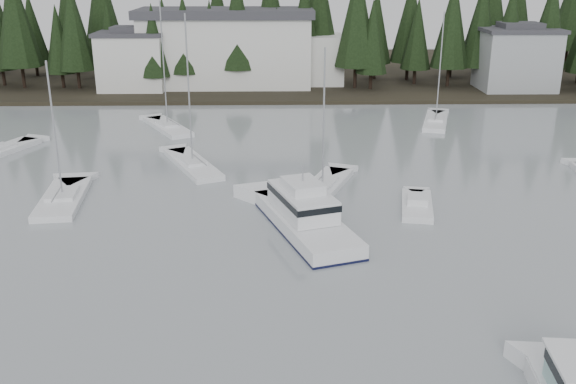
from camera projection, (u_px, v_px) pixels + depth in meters
The scene contains 12 objects.
far_shore_land at pixel (263, 72), 108.86m from camera, with size 240.00×54.00×1.00m, color black.
conifer_treeline at pixel (262, 84), 98.49m from camera, with size 200.00×22.00×20.00m, color black, non-canonical shape.
house_west at pixel (133, 60), 89.98m from camera, with size 9.54×7.42×8.75m.
house_east_a at pixel (517, 58), 90.03m from camera, with size 10.60×8.48×9.25m.
harbor_inn at pixel (241, 48), 93.06m from camera, with size 29.50×11.50×10.90m.
cabin_cruiser_center at pixel (305, 218), 44.07m from camera, with size 7.36×12.59×5.17m.
sailboat_1 at pixel (322, 190), 51.78m from camera, with size 6.01×10.12×11.94m.
sailboat_2 at pixel (193, 166), 57.84m from camera, with size 6.53×10.30×13.97m.
sailboat_5 at pixel (436, 122), 73.89m from camera, with size 5.11×10.13×12.98m.
sailboat_6 at pixel (63, 201), 49.40m from camera, with size 3.94×9.29×11.30m.
sailboat_8 at pixel (168, 128), 71.20m from camera, with size 6.86×9.79×14.30m.
runabout_1 at pixel (417, 207), 47.88m from camera, with size 3.30×6.39×1.42m.
Camera 1 is at (1.94, -12.47, 17.17)m, focal length 40.00 mm.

